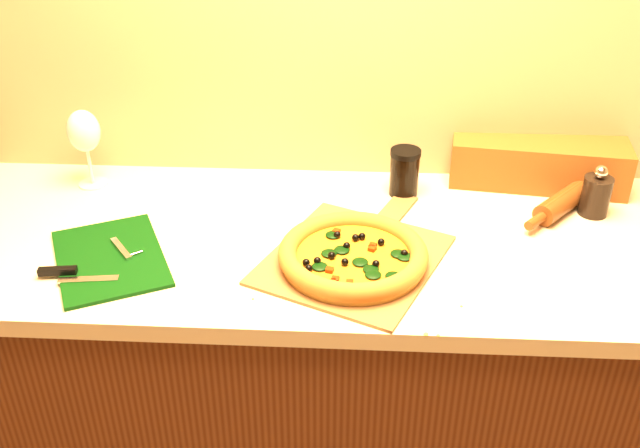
{
  "coord_description": "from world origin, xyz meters",
  "views": [
    {
      "loc": [
        -0.01,
        0.05,
        1.76
      ],
      "look_at": [
        -0.09,
        1.38,
        0.96
      ],
      "focal_mm": 40.0,
      "sensor_mm": 36.0,
      "label": 1
    }
  ],
  "objects": [
    {
      "name": "pepper_grinder",
      "position": [
        0.55,
        1.56,
        0.95
      ],
      "size": [
        0.07,
        0.07,
        0.13
      ],
      "color": "black",
      "rests_on": "countertop"
    },
    {
      "name": "bread_bag",
      "position": [
        0.45,
        1.71,
        0.96
      ],
      "size": [
        0.45,
        0.19,
        0.12
      ],
      "primitive_type": "cube",
      "rotation": [
        0.0,
        0.0,
        -0.13
      ],
      "color": "brown",
      "rests_on": "countertop"
    },
    {
      "name": "rolling_pin",
      "position": [
        0.51,
        1.59,
        0.93
      ],
      "size": [
        0.28,
        0.31,
        0.05
      ],
      "rotation": [
        0.0,
        0.0,
        0.84
      ],
      "color": "#522F0E",
      "rests_on": "countertop"
    },
    {
      "name": "cabinet",
      "position": [
        0.0,
        1.43,
        0.43
      ],
      "size": [
        2.8,
        0.65,
        0.86
      ],
      "primitive_type": "cube",
      "color": "#4C2110",
      "rests_on": "ground"
    },
    {
      "name": "pizza_peel",
      "position": [
        -0.01,
        1.34,
        0.9
      ],
      "size": [
        0.46,
        0.54,
        0.01
      ],
      "rotation": [
        0.0,
        0.0,
        -0.43
      ],
      "color": "brown",
      "rests_on": "countertop"
    },
    {
      "name": "countertop",
      "position": [
        0.0,
        1.43,
        0.88
      ],
      "size": [
        2.84,
        0.68,
        0.04
      ],
      "primitive_type": "cube",
      "color": "beige",
      "rests_on": "cabinet"
    },
    {
      "name": "cutting_board",
      "position": [
        -0.54,
        1.3,
        0.9
      ],
      "size": [
        0.33,
        0.37,
        0.02
      ],
      "rotation": [
        0.0,
        0.0,
        0.44
      ],
      "color": "black",
      "rests_on": "countertop"
    },
    {
      "name": "dark_jar",
      "position": [
        0.11,
        1.63,
        0.96
      ],
      "size": [
        0.07,
        0.07,
        0.12
      ],
      "color": "black",
      "rests_on": "countertop"
    },
    {
      "name": "pizza",
      "position": [
        -0.01,
        1.3,
        0.93
      ],
      "size": [
        0.32,
        0.32,
        0.04
      ],
      "color": "#AB7A2A",
      "rests_on": "pizza_peel"
    },
    {
      "name": "wine_glass",
      "position": [
        -0.68,
        1.64,
        1.04
      ],
      "size": [
        0.08,
        0.08,
        0.2
      ],
      "color": "silver",
      "rests_on": "countertop"
    }
  ]
}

